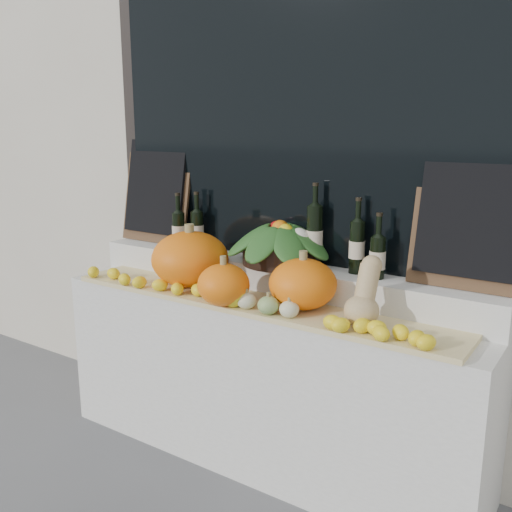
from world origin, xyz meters
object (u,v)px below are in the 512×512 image
produce_bowl (280,242)px  wine_bottle_tall (314,236)px  butternut_squash (364,297)px  pumpkin_left (190,259)px  pumpkin_right (303,284)px

produce_bowl → wine_bottle_tall: bearing=13.2°
butternut_squash → wine_bottle_tall: bearing=143.0°
pumpkin_left → pumpkin_right: (0.68, -0.00, -0.03)m
pumpkin_left → pumpkin_right: pumpkin_left is taller
wine_bottle_tall → butternut_squash: bearing=-37.0°
produce_bowl → pumpkin_right: bearing=-40.3°
butternut_squash → pumpkin_right: bearing=171.9°
pumpkin_left → pumpkin_right: size_ratio=1.29×
pumpkin_right → produce_bowl: bearing=139.7°
pumpkin_right → wine_bottle_tall: (-0.08, 0.26, 0.18)m
butternut_squash → wine_bottle_tall: (-0.41, 0.31, 0.17)m
pumpkin_right → butternut_squash: (0.33, -0.05, 0.00)m
pumpkin_left → butternut_squash: 1.01m
wine_bottle_tall → pumpkin_left: bearing=-156.8°
pumpkin_left → pumpkin_right: bearing=-0.3°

